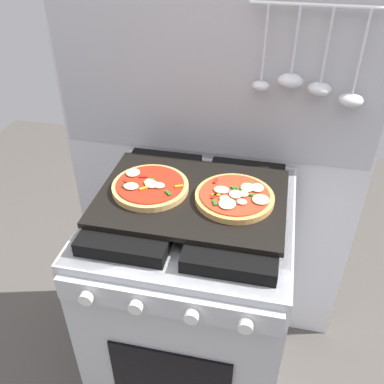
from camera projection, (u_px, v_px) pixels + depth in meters
name	position (u px, v px, depth m)	size (l,w,h in m)	color
ground_plane	(192.00, 374.00, 1.76)	(4.00, 4.00, 0.00)	#4C4742
kitchen_backsplash	(212.00, 171.00, 1.56)	(1.10, 0.09, 1.55)	silver
stove	(192.00, 302.00, 1.49)	(0.60, 0.64, 0.90)	#B7BABF
baking_tray	(192.00, 197.00, 1.23)	(0.54, 0.38, 0.02)	black
pizza_left	(150.00, 186.00, 1.24)	(0.22, 0.22, 0.03)	tan
pizza_right	(235.00, 196.00, 1.20)	(0.22, 0.22, 0.03)	tan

